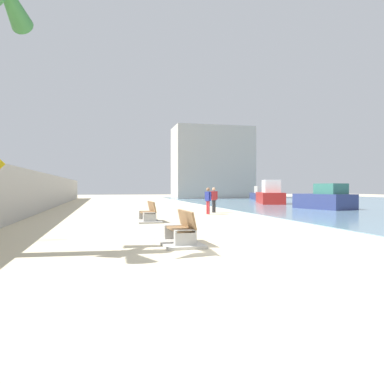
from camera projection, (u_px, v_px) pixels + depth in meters
The scene contains 10 objects.
ground_plane at pixel (147, 210), 27.13m from camera, with size 120.00×120.00×0.00m, color beige.
seawall at pixel (37, 192), 25.40m from camera, with size 0.80×64.00×2.67m, color #ADAAA3.
bench_near at pixel (180, 236), 10.80m from camera, with size 1.20×2.15×0.98m.
bench_far at pixel (148, 217), 17.89m from camera, with size 1.22×2.16×0.98m.
person_walking at pixel (214, 198), 24.43m from camera, with size 0.53×0.22×1.66m.
person_standing at pixel (208, 199), 22.83m from camera, with size 0.32×0.47×1.65m.
boat_outer at pixel (270, 195), 37.76m from camera, with size 4.09×7.17×2.37m.
boat_distant at pixel (259, 195), 49.24m from camera, with size 3.30×7.12×1.80m.
boat_nearest at pixel (325, 199), 27.97m from camera, with size 3.31×4.75×1.91m.
harbor_building at pixel (212, 163), 57.33m from camera, with size 12.00×6.00×10.89m, color #ADAAA3.
Camera 1 is at (-2.98, -9.15, 1.65)m, focal length 34.74 mm.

